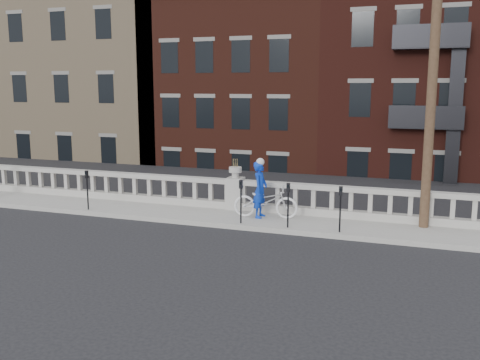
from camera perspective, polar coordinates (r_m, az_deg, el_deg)
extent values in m
plane|color=black|center=(15.09, -5.69, -6.83)|extent=(120.00, 120.00, 0.00)
cube|color=gray|center=(17.73, -1.55, -3.98)|extent=(32.00, 2.20, 0.15)
cube|color=gray|center=(18.55, -0.49, -2.71)|extent=(28.00, 0.34, 0.25)
cube|color=gray|center=(18.39, -0.50, -0.21)|extent=(28.00, 0.34, 0.16)
cube|color=gray|center=(18.46, -0.50, -1.43)|extent=(0.55, 0.55, 1.10)
cylinder|color=gray|center=(18.34, -0.50, 0.56)|extent=(0.24, 0.24, 0.20)
cylinder|color=gray|center=(18.31, -0.50, 1.12)|extent=(0.44, 0.44, 0.18)
cube|color=#605E59|center=(19.63, -0.13, -10.21)|extent=(36.00, 0.50, 5.15)
cube|color=black|center=(40.64, 10.27, -3.83)|extent=(80.00, 44.00, 0.50)
cube|color=#595651|center=(24.16, -1.28, -7.73)|extent=(16.00, 7.00, 4.00)
cube|color=tan|center=(41.17, -14.98, 10.57)|extent=(18.00, 16.00, 20.00)
cube|color=#3F1A12|center=(34.62, 2.41, 6.09)|extent=(10.00, 14.00, 14.00)
cube|color=black|center=(34.87, 2.50, 17.90)|extent=(10.30, 14.30, 0.30)
cube|color=#3A1510|center=(33.03, 19.34, 6.66)|extent=(10.00, 14.00, 15.50)
cylinder|color=#422D1E|center=(16.66, 19.97, 12.14)|extent=(0.28, 0.28, 10.00)
cylinder|color=black|center=(19.10, -15.95, -1.43)|extent=(0.05, 0.05, 1.10)
cube|color=black|center=(18.98, -16.04, 0.58)|extent=(0.10, 0.08, 0.26)
cube|color=black|center=(18.94, -16.13, 0.68)|extent=(0.06, 0.01, 0.08)
cylinder|color=black|center=(16.53, 0.09, -2.79)|extent=(0.05, 0.05, 1.10)
cube|color=black|center=(16.39, 0.09, -0.47)|extent=(0.10, 0.08, 0.26)
cube|color=black|center=(16.34, 0.04, -0.36)|extent=(0.06, 0.01, 0.08)
cylinder|color=black|center=(16.10, 5.14, -3.17)|extent=(0.05, 0.05, 1.10)
cube|color=black|center=(15.96, 5.18, -0.80)|extent=(0.10, 0.08, 0.26)
cube|color=black|center=(15.91, 5.14, -0.68)|extent=(0.06, 0.01, 0.08)
cylinder|color=black|center=(15.80, 10.63, -3.56)|extent=(0.05, 0.05, 1.10)
cube|color=black|center=(15.65, 10.70, -1.14)|extent=(0.10, 0.08, 0.26)
cube|color=black|center=(15.60, 10.68, -1.03)|extent=(0.06, 0.01, 0.08)
imported|color=white|center=(17.27, 2.75, -2.25)|extent=(2.16, 1.00, 1.09)
imported|color=#0C35BF|center=(17.23, 2.16, -1.02)|extent=(0.44, 0.67, 1.83)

